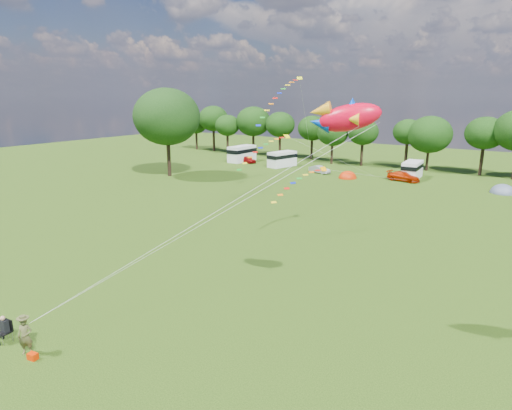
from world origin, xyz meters
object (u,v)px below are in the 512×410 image
Objects in this scene: tent_greyblue at (502,193)px; kite_flyer at (25,336)px; campervan_c at (412,169)px; camp_chair at (5,326)px; car_c at (403,177)px; car_a at (248,159)px; campervan_b at (282,159)px; tent_orange at (347,178)px; big_tree at (167,117)px; fish_kite at (344,117)px; car_b at (320,170)px; campervan_a at (242,153)px.

kite_flyer is (-15.45, -53.23, 0.93)m from tent_greyblue.
campervan_c is 3.69× the size of camp_chair.
car_c is 0.86× the size of campervan_c.
camp_chair is at bearing -140.29° from car_a.
campervan_b is 14.19m from tent_orange.
car_a reaches higher than tent_greyblue.
camp_chair is at bearing -54.76° from big_tree.
kite_flyer is (-2.65, -53.84, 0.27)m from car_c.
kite_flyer reaches higher than camp_chair.
campervan_c reaches higher than kite_flyer.
tent_orange is at bearing -83.62° from car_a.
campervan_b reaches higher than car_c.
campervan_c is at bearing 164.07° from tent_greyblue.
fish_kite is (39.89, -27.06, 2.22)m from big_tree.
car_b is 53.49m from camp_chair.
fish_kite is (16.39, -41.04, 11.21)m from tent_orange.
camp_chair is (8.37, -52.84, 0.27)m from car_b.
tent_greyblue is 1.75× the size of kite_flyer.
campervan_b reaches higher than car_a.
campervan_a is at bearing 84.25° from car_a.
campervan_c is 48.10m from fish_kite.
car_c is 3.03m from campervan_c.
car_c is at bearing 168.98° from campervan_c.
big_tree is at bearing 89.86° from kite_flyer.
car_c is at bearing -76.41° from car_a.
campervan_a is 3.16× the size of kite_flyer.
campervan_c is 9.72m from tent_orange.
big_tree is 3.94× the size of car_b.
campervan_c is at bearing -70.65° from car_a.
car_c is at bearing 177.26° from tent_greyblue.
car_a is 1.93× the size of kite_flyer.
campervan_a is (-1.85, 0.74, 0.95)m from car_a.
campervan_c is at bearing -61.18° from car_b.
big_tree is at bearing 118.86° from camp_chair.
campervan_b is at bearing 87.94° from car_b.
fish_kite is at bearing -34.16° from big_tree.
car_b is 1.01× the size of tent_greyblue.
car_a is 28.81m from car_c.
campervan_b reaches higher than camp_chair.
car_a is at bearing 177.46° from tent_greyblue.
campervan_a is (-17.64, 2.98, 0.97)m from car_b.
camp_chair is 0.39× the size of fish_kite.
camp_chair is (-17.43, -53.24, 0.84)m from tent_greyblue.
fish_kite is at bearing -133.18° from campervan_b.
campervan_c reaches higher than car_c.
car_a is 29.25m from campervan_c.
car_b is 0.63× the size of campervan_c.
campervan_b is (-8.31, 2.15, 0.82)m from car_b.
tent_greyblue is (43.44, -2.58, -1.55)m from campervan_a.
car_b reaches higher than tent_orange.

